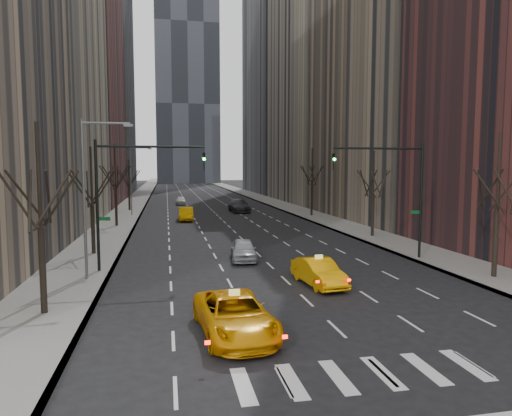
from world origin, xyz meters
TOP-DOWN VIEW (x-y plane):
  - ground at (0.00, 0.00)m, footprint 400.00×400.00m
  - sidewalk_left at (-12.25, 70.00)m, footprint 4.50×320.00m
  - sidewalk_right at (12.25, 70.00)m, footprint 4.50×320.00m
  - bld_left_far at (-21.50, 66.00)m, footprint 14.00×28.00m
  - bld_left_deep at (-21.50, 96.00)m, footprint 14.00×30.00m
  - bld_right_far at (21.50, 64.00)m, footprint 14.00×28.00m
  - bld_right_deep at (21.50, 95.00)m, footprint 14.00×30.00m
  - tower_far at (2.00, 170.00)m, footprint 24.00×24.00m
  - tree_lw_a at (-12.00, 4.00)m, footprint 3.36×3.50m
  - tree_lw_b at (-12.00, 18.00)m, footprint 3.36×3.50m
  - tree_lw_c at (-12.00, 34.00)m, footprint 3.36×3.50m
  - tree_lw_d at (-12.00, 52.00)m, footprint 3.36×3.50m
  - tree_rw_a at (12.00, 6.00)m, footprint 3.36×3.50m
  - tree_rw_b at (12.00, 22.00)m, footprint 3.36×3.50m
  - tree_rw_c at (12.00, 40.00)m, footprint 3.36×3.50m
  - traffic_mast_left at (-9.11, 12.00)m, footprint 6.69×0.39m
  - traffic_mast_right at (9.11, 12.00)m, footprint 6.69×0.39m
  - streetlight_near at (-10.84, 10.00)m, footprint 2.83×0.22m
  - streetlight_far at (-10.84, 45.00)m, footprint 2.83×0.22m
  - taxi_suv at (-4.13, 0.15)m, footprint 3.05×5.85m
  - taxi_sedan at (1.50, 6.60)m, footprint 2.06×4.65m
  - silver_sedan_ahead at (-1.43, 14.15)m, footprint 2.17×4.45m
  - far_taxi at (-4.35, 38.61)m, footprint 1.87×4.90m
  - far_suv_grey at (3.58, 47.64)m, footprint 2.66×6.22m
  - far_car_white at (-4.24, 62.05)m, footprint 1.71×4.19m

SIDE VIEW (x-z plane):
  - ground at x=0.00m, z-range 0.00..0.00m
  - sidewalk_left at x=-12.25m, z-range 0.00..0.15m
  - sidewalk_right at x=12.25m, z-range 0.00..0.15m
  - far_car_white at x=-4.24m, z-range 0.00..1.42m
  - silver_sedan_ahead at x=-1.43m, z-range 0.00..1.46m
  - taxi_sedan at x=1.50m, z-range 0.00..1.49m
  - taxi_suv at x=-4.13m, z-range 0.00..1.57m
  - far_taxi at x=-4.35m, z-range 0.00..1.59m
  - far_suv_grey at x=3.58m, z-range 0.00..1.79m
  - tree_lw_d at x=-12.00m, z-range -0.12..7.24m
  - tree_lw_b at x=-12.00m, z-range -0.19..7.63m
  - tree_rw_b at x=12.00m, z-range -0.19..7.63m
  - tree_lw_a at x=-12.00m, z-range -0.26..8.02m
  - tree_rw_a at x=12.00m, z-range -0.26..8.02m
  - tree_lw_c at x=-12.00m, z-range -0.33..8.41m
  - tree_rw_c at x=12.00m, z-range -0.33..8.41m
  - traffic_mast_left at x=-9.11m, z-range 1.49..9.49m
  - traffic_mast_right at x=9.11m, z-range 1.49..9.49m
  - streetlight_near at x=-10.84m, z-range 1.12..10.12m
  - streetlight_far at x=-10.84m, z-range 1.12..10.12m
  - bld_left_far at x=-21.50m, z-range 0.00..44.00m
  - bld_right_far at x=21.50m, z-range 0.00..50.00m
  - bld_right_deep at x=21.50m, z-range 0.00..58.00m
  - bld_left_deep at x=-21.50m, z-range 0.00..60.00m
  - tower_far at x=2.00m, z-range 0.00..120.00m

